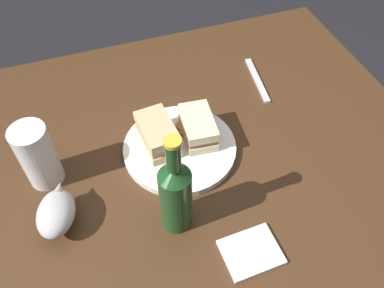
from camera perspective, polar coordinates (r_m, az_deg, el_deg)
name	(u,v)px	position (r m, az deg, el deg)	size (l,w,h in m)	color
ground_plane	(200,277)	(1.60, 1.09, -18.56)	(6.00, 6.00, 0.00)	black
dining_table	(201,230)	(1.25, 1.35, -12.27)	(1.09, 0.96, 0.76)	#422816
plate	(180,148)	(0.93, -1.78, -0.60)	(0.26, 0.26, 0.02)	white
sandwich_half_left	(197,128)	(0.92, 0.70, 2.35)	(0.08, 0.12, 0.06)	beige
sandwich_half_right	(158,134)	(0.91, -4.95, 1.41)	(0.08, 0.13, 0.06)	#CCB284
potato_wedge_front	(185,130)	(0.95, -1.02, 1.97)	(0.05, 0.02, 0.02)	#AD702D
potato_wedge_middle	(184,129)	(0.95, -1.19, 2.17)	(0.04, 0.02, 0.02)	#AD702D
potato_wedge_back	(189,126)	(0.96, -0.43, 2.63)	(0.05, 0.02, 0.01)	#AD702D
pint_glass	(39,159)	(0.90, -21.16, -1.96)	(0.08, 0.08, 0.16)	white
gravy_boat	(56,213)	(0.84, -18.95, -9.34)	(0.10, 0.13, 0.07)	#B7B7BC
cider_bottle	(176,194)	(0.75, -2.39, -7.21)	(0.06, 0.06, 0.26)	#19421E
napkin	(252,252)	(0.81, 8.60, -15.07)	(0.11, 0.09, 0.01)	white
fork	(257,80)	(1.12, 9.37, 9.09)	(0.18, 0.02, 0.01)	silver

